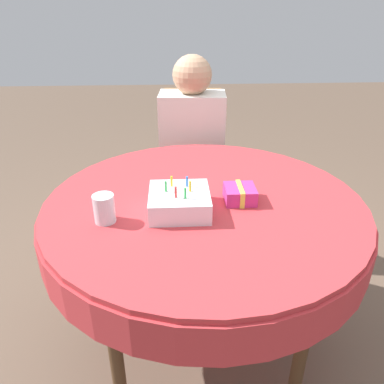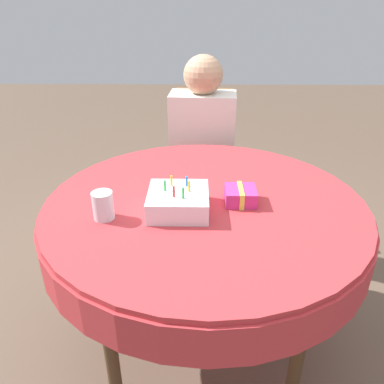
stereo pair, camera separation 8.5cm
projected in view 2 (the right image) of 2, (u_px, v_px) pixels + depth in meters
name	position (u px, v px, depth m)	size (l,w,h in m)	color
ground_plane	(202.00, 341.00, 1.78)	(12.00, 12.00, 0.00)	brown
dining_table	(204.00, 219.00, 1.47)	(1.24, 1.24, 0.77)	#BC3338
chair	(203.00, 166.00, 2.36)	(0.41, 0.41, 0.97)	brown
person	(202.00, 139.00, 2.18)	(0.39, 0.33, 1.19)	tan
birthday_cake	(178.00, 201.00, 1.34)	(0.21, 0.21, 0.12)	white
drinking_glass	(103.00, 205.00, 1.29)	(0.07, 0.07, 0.10)	silver
gift_box	(240.00, 196.00, 1.40)	(0.12, 0.12, 0.06)	#D13384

